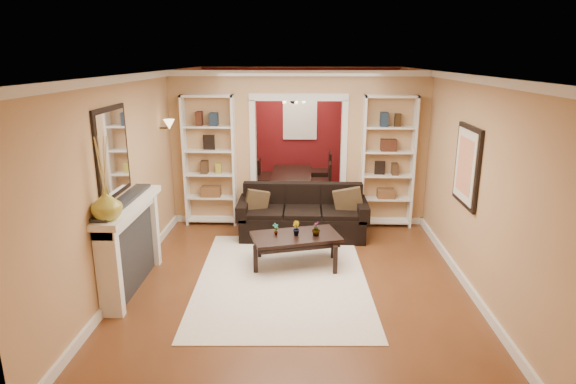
{
  "coord_description": "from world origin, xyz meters",
  "views": [
    {
      "loc": [
        0.1,
        -7.17,
        2.92
      ],
      "look_at": [
        -0.12,
        -0.8,
        1.12
      ],
      "focal_mm": 30.0,
      "sensor_mm": 36.0,
      "label": 1
    }
  ],
  "objects_px": {
    "sofa": "(303,212)",
    "bookshelf_right": "(388,162)",
    "bookshelf_left": "(210,161)",
    "fireplace": "(133,246)",
    "dining_table": "(293,184)",
    "coffee_table": "(296,250)"
  },
  "relations": [
    {
      "from": "bookshelf_right",
      "to": "dining_table",
      "type": "xyz_separation_m",
      "value": [
        -1.68,
        1.83,
        -0.89
      ]
    },
    {
      "from": "bookshelf_left",
      "to": "coffee_table",
      "type": "bearing_deg",
      "value": -49.03
    },
    {
      "from": "bookshelf_left",
      "to": "bookshelf_right",
      "type": "relative_size",
      "value": 1.0
    },
    {
      "from": "coffee_table",
      "to": "bookshelf_left",
      "type": "distance_m",
      "value": 2.53
    },
    {
      "from": "fireplace",
      "to": "bookshelf_right",
      "type": "bearing_deg",
      "value": 34.8
    },
    {
      "from": "bookshelf_right",
      "to": "dining_table",
      "type": "bearing_deg",
      "value": 132.66
    },
    {
      "from": "sofa",
      "to": "bookshelf_right",
      "type": "bearing_deg",
      "value": 21.59
    },
    {
      "from": "sofa",
      "to": "bookshelf_left",
      "type": "relative_size",
      "value": 0.93
    },
    {
      "from": "bookshelf_left",
      "to": "fireplace",
      "type": "height_order",
      "value": "bookshelf_left"
    },
    {
      "from": "bookshelf_left",
      "to": "fireplace",
      "type": "bearing_deg",
      "value": -102.05
    },
    {
      "from": "sofa",
      "to": "coffee_table",
      "type": "distance_m",
      "value": 1.22
    },
    {
      "from": "fireplace",
      "to": "dining_table",
      "type": "relative_size",
      "value": 1.13
    },
    {
      "from": "bookshelf_left",
      "to": "dining_table",
      "type": "xyz_separation_m",
      "value": [
        1.42,
        1.83,
        -0.89
      ]
    },
    {
      "from": "bookshelf_right",
      "to": "fireplace",
      "type": "xyz_separation_m",
      "value": [
        -3.64,
        -2.53,
        -0.57
      ]
    },
    {
      "from": "sofa",
      "to": "fireplace",
      "type": "xyz_separation_m",
      "value": [
        -2.17,
        -1.95,
        0.16
      ]
    },
    {
      "from": "bookshelf_left",
      "to": "fireplace",
      "type": "xyz_separation_m",
      "value": [
        -0.54,
        -2.53,
        -0.57
      ]
    },
    {
      "from": "bookshelf_left",
      "to": "dining_table",
      "type": "height_order",
      "value": "bookshelf_left"
    },
    {
      "from": "sofa",
      "to": "dining_table",
      "type": "distance_m",
      "value": 2.42
    },
    {
      "from": "sofa",
      "to": "coffee_table",
      "type": "xyz_separation_m",
      "value": [
        -0.09,
        -1.2,
        -0.19
      ]
    },
    {
      "from": "fireplace",
      "to": "dining_table",
      "type": "height_order",
      "value": "fireplace"
    },
    {
      "from": "bookshelf_right",
      "to": "fireplace",
      "type": "height_order",
      "value": "bookshelf_right"
    },
    {
      "from": "coffee_table",
      "to": "fireplace",
      "type": "relative_size",
      "value": 0.72
    }
  ]
}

